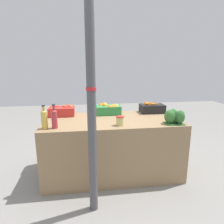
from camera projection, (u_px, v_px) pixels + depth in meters
ground_plane at (112, 171)px, 2.89m from camera, size 10.00×10.00×0.00m
market_table at (112, 146)px, 2.80m from camera, size 1.82×0.88×0.78m
support_pole at (91, 101)px, 1.87m from camera, size 0.10×0.10×2.34m
apple_crate at (62, 111)px, 2.88m from camera, size 0.36×0.24×0.16m
orange_crate at (108, 109)px, 2.97m from camera, size 0.36×0.24×0.16m
carrot_crate at (152, 108)px, 3.07m from camera, size 0.36×0.24×0.16m
broccoli_pile at (174, 116)px, 2.49m from camera, size 0.24×0.19×0.18m
juice_bottle_golden at (44, 119)px, 2.28m from camera, size 0.07×0.07×0.28m
juice_bottle_ruby at (54, 118)px, 2.30m from camera, size 0.07×0.07×0.28m
pickle_jar at (120, 121)px, 2.42m from camera, size 0.10×0.10×0.11m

